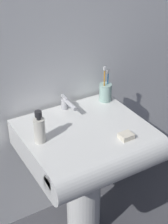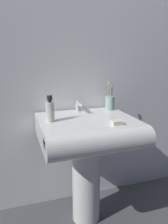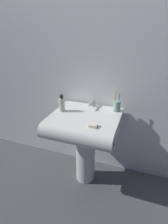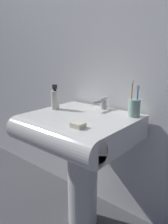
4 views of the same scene
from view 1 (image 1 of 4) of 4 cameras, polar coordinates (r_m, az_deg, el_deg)
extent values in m
cube|color=white|center=(1.71, -5.29, 15.46)|extent=(5.00, 0.05, 2.40)
cylinder|color=white|center=(1.94, -0.10, -13.33)|extent=(0.19, 0.19, 0.60)
cube|color=white|center=(1.70, -0.11, -4.46)|extent=(0.60, 0.50, 0.14)
cylinder|color=white|center=(1.54, 4.62, -9.07)|extent=(0.60, 0.14, 0.14)
cylinder|color=#B7B7BC|center=(1.81, -3.22, 1.36)|extent=(0.04, 0.04, 0.05)
cylinder|color=#B7B7BC|center=(1.75, -2.34, 1.31)|extent=(0.02, 0.12, 0.02)
cube|color=#B7B7BC|center=(1.79, -3.25, 2.46)|extent=(0.01, 0.06, 0.01)
cylinder|color=#99BFB2|center=(1.87, 3.58, 3.27)|extent=(0.07, 0.07, 0.10)
cylinder|color=orange|center=(1.84, 3.38, 4.49)|extent=(0.01, 0.01, 0.17)
cube|color=white|center=(1.80, 3.47, 7.22)|extent=(0.01, 0.01, 0.02)
cylinder|color=#338CD8|center=(1.87, 3.95, 4.44)|extent=(0.01, 0.01, 0.14)
cube|color=white|center=(1.83, 4.04, 6.70)|extent=(0.01, 0.01, 0.02)
cylinder|color=silver|center=(1.55, -7.37, -3.10)|extent=(0.05, 0.05, 0.12)
cylinder|color=#262628|center=(1.51, -7.53, -1.02)|extent=(0.02, 0.02, 0.01)
cylinder|color=#262628|center=(1.50, -7.58, -0.37)|extent=(0.03, 0.03, 0.03)
cube|color=silver|center=(1.59, 7.02, -3.98)|extent=(0.06, 0.05, 0.02)
camera|label=2|loc=(0.61, 36.86, -43.39)|focal=35.00mm
camera|label=3|loc=(1.17, 62.25, 2.31)|focal=28.00mm
camera|label=4|loc=(1.61, 45.19, 0.63)|focal=35.00mm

